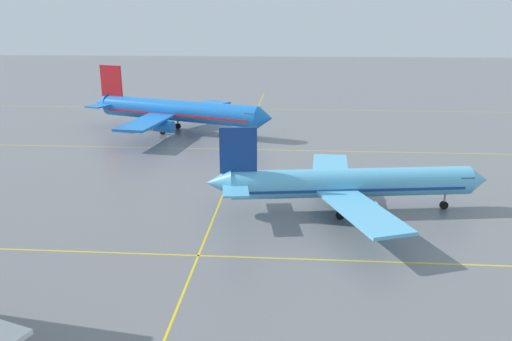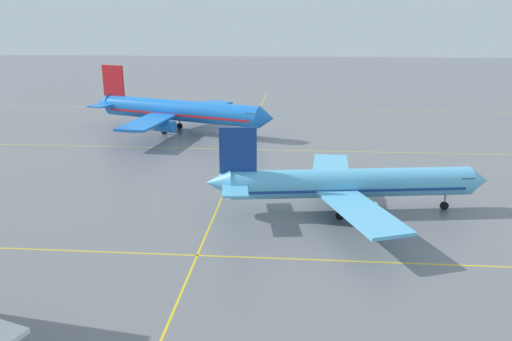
{
  "view_description": "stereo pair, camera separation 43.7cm",
  "coord_description": "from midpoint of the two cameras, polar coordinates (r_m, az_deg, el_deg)",
  "views": [
    {
      "loc": [
        8.47,
        -3.65,
        21.23
      ],
      "look_at": [
        4.37,
        52.52,
        4.0
      ],
      "focal_mm": 34.67,
      "sensor_mm": 36.0,
      "label": 1
    },
    {
      "loc": [
        8.91,
        -3.61,
        21.23
      ],
      "look_at": [
        4.37,
        52.52,
        4.0
      ],
      "focal_mm": 34.67,
      "sensor_mm": 36.0,
      "label": 2
    }
  ],
  "objects": [
    {
      "name": "airliner_second_row",
      "position": [
        56.99,
        10.73,
        -1.47
      ],
      "size": [
        32.51,
        27.78,
        10.11
      ],
      "color": "#5BB7E5",
      "rests_on": "ground"
    },
    {
      "name": "airliner_third_row",
      "position": [
        97.95,
        -8.88,
        6.82
      ],
      "size": [
        38.83,
        33.25,
        12.44
      ],
      "color": "blue",
      "rests_on": "ground"
    },
    {
      "name": "taxiway_markings",
      "position": [
        65.57,
        -3.24,
        -1.91
      ],
      "size": [
        132.44,
        175.41,
        0.01
      ],
      "color": "yellow",
      "rests_on": "ground"
    }
  ]
}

